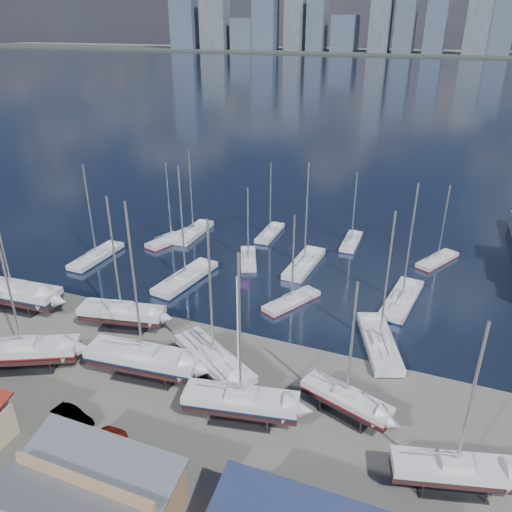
% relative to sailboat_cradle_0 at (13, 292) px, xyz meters
% --- Properties ---
extents(ground, '(1400.00, 1400.00, 0.00)m').
position_rel_sailboat_cradle_0_xyz_m(ground, '(27.47, -4.56, -2.26)').
color(ground, '#605E59').
rests_on(ground, ground).
extents(water, '(1400.00, 600.00, 0.40)m').
position_rel_sailboat_cradle_0_xyz_m(water, '(27.47, 305.44, -2.41)').
color(water, '#182237').
rests_on(water, ground).
extents(far_shore, '(1400.00, 80.00, 2.20)m').
position_rel_sailboat_cradle_0_xyz_m(far_shore, '(27.47, 565.44, -1.16)').
color(far_shore, '#2D332D').
rests_on(far_shore, ground).
extents(skyline, '(639.14, 43.80, 107.69)m').
position_rel_sailboat_cradle_0_xyz_m(skyline, '(19.64, 559.20, 36.83)').
color(skyline, '#475166').
rests_on(skyline, far_shore).
extents(shed_grey, '(12.60, 8.40, 4.17)m').
position_rel_sailboat_cradle_0_xyz_m(shed_grey, '(27.47, -20.56, -0.11)').
color(shed_grey, '#8C6B4C').
rests_on(shed_grey, ground).
extents(sailboat_cradle_0, '(12.56, 4.41, 19.64)m').
position_rel_sailboat_cradle_0_xyz_m(sailboat_cradle_0, '(0.00, 0.00, 0.00)').
color(sailboat_cradle_0, '#2D2D33').
rests_on(sailboat_cradle_0, ground).
extents(sailboat_cradle_1, '(11.11, 7.58, 17.49)m').
position_rel_sailboat_cradle_0_xyz_m(sailboat_cradle_1, '(10.29, -8.80, -0.11)').
color(sailboat_cradle_1, '#2D2D33').
rests_on(sailboat_cradle_1, ground).
extents(sailboat_cradle_2, '(10.34, 4.70, 16.27)m').
position_rel_sailboat_cradle_0_xyz_m(sailboat_cradle_2, '(15.22, 1.16, -0.17)').
color(sailboat_cradle_2, '#2D2D33').
rests_on(sailboat_cradle_2, ground).
extents(sailboat_cradle_3, '(12.01, 4.43, 18.75)m').
position_rel_sailboat_cradle_0_xyz_m(sailboat_cradle_3, '(22.47, -5.49, -0.05)').
color(sailboat_cradle_3, '#2D2D33').
rests_on(sailboat_cradle_3, ground).
extents(sailboat_cradle_4, '(10.64, 8.00, 17.23)m').
position_rel_sailboat_cradle_0_xyz_m(sailboat_cradle_4, '(29.10, -3.12, -0.12)').
color(sailboat_cradle_4, '#2D2D33').
rests_on(sailboat_cradle_4, ground).
extents(sailboat_cradle_5, '(10.75, 4.81, 16.74)m').
position_rel_sailboat_cradle_0_xyz_m(sailboat_cradle_5, '(33.93, -7.48, -0.15)').
color(sailboat_cradle_5, '#2D2D33').
rests_on(sailboat_cradle_5, ground).
extents(sailboat_cradle_6, '(8.83, 4.94, 13.92)m').
position_rel_sailboat_cradle_0_xyz_m(sailboat_cradle_6, '(42.58, -3.59, -0.30)').
color(sailboat_cradle_6, '#2D2D33').
rests_on(sailboat_cradle_6, ground).
extents(sailboat_cradle_7, '(9.65, 4.91, 15.24)m').
position_rel_sailboat_cradle_0_xyz_m(sailboat_cradle_7, '(51.88, -8.38, -0.22)').
color(sailboat_cradle_7, '#2D2D33').
rests_on(sailboat_cradle_7, ground).
extents(sailboat_moored_0, '(2.99, 10.28, 15.32)m').
position_rel_sailboat_cradle_0_xyz_m(sailboat_moored_0, '(0.31, 15.45, -1.95)').
color(sailboat_moored_0, black).
rests_on(sailboat_moored_0, water).
extents(sailboat_moored_1, '(5.37, 9.60, 13.83)m').
position_rel_sailboat_cradle_0_xyz_m(sailboat_moored_1, '(7.52, 25.45, -1.95)').
color(sailboat_moored_1, black).
rests_on(sailboat_moored_1, water).
extents(sailboat_moored_2, '(2.89, 10.08, 15.18)m').
position_rel_sailboat_cradle_0_xyz_m(sailboat_moored_2, '(9.50, 29.24, -1.94)').
color(sailboat_moored_2, black).
rests_on(sailboat_moored_2, water).
extents(sailboat_moored_3, '(4.77, 11.78, 17.11)m').
position_rel_sailboat_cradle_0_xyz_m(sailboat_moored_3, '(16.38, 14.10, -1.95)').
color(sailboat_moored_3, black).
rests_on(sailboat_moored_3, water).
extents(sailboat_moored_4, '(5.19, 8.21, 12.04)m').
position_rel_sailboat_cradle_0_xyz_m(sailboat_moored_4, '(22.00, 23.23, -1.93)').
color(sailboat_moored_4, black).
rests_on(sailboat_moored_4, water).
extents(sailboat_moored_5, '(2.58, 8.81, 13.11)m').
position_rel_sailboat_cradle_0_xyz_m(sailboat_moored_5, '(21.62, 33.76, -1.95)').
color(sailboat_moored_5, black).
rests_on(sailboat_moored_5, water).
extents(sailboat_moored_6, '(5.97, 8.61, 12.64)m').
position_rel_sailboat_cradle_0_xyz_m(sailboat_moored_6, '(31.91, 13.66, -1.95)').
color(sailboat_moored_6, black).
rests_on(sailboat_moored_6, water).
extents(sailboat_moored_7, '(3.61, 10.97, 16.35)m').
position_rel_sailboat_cradle_0_xyz_m(sailboat_moored_7, '(30.35, 24.57, -1.94)').
color(sailboat_moored_7, black).
rests_on(sailboat_moored_7, water).
extents(sailboat_moored_8, '(2.48, 8.41, 12.52)m').
position_rel_sailboat_cradle_0_xyz_m(sailboat_moored_8, '(35.08, 35.30, -1.95)').
color(sailboat_moored_8, black).
rests_on(sailboat_moored_8, water).
extents(sailboat_moored_9, '(6.81, 11.46, 16.73)m').
position_rel_sailboat_cradle_0_xyz_m(sailboat_moored_9, '(43.74, 8.44, -1.94)').
color(sailboat_moored_9, black).
rests_on(sailboat_moored_9, water).
extents(sailboat_moored_10, '(4.59, 11.44, 16.63)m').
position_rel_sailboat_cradle_0_xyz_m(sailboat_moored_10, '(44.95, 19.06, -1.95)').
color(sailboat_moored_10, black).
rests_on(sailboat_moored_10, water).
extents(sailboat_moored_11, '(5.98, 8.57, 12.60)m').
position_rel_sailboat_cradle_0_xyz_m(sailboat_moored_11, '(48.48, 33.24, -1.95)').
color(sailboat_moored_11, black).
rests_on(sailboat_moored_11, water).
extents(car_a, '(1.82, 3.87, 1.28)m').
position_rel_sailboat_cradle_0_xyz_m(car_a, '(19.32, -14.23, -1.62)').
color(car_a, gray).
rests_on(car_a, ground).
extents(car_b, '(4.31, 2.09, 1.36)m').
position_rel_sailboat_cradle_0_xyz_m(car_b, '(20.02, -13.42, -1.58)').
color(car_b, gray).
rests_on(car_b, ground).
extents(car_c, '(2.62, 5.48, 1.51)m').
position_rel_sailboat_cradle_0_xyz_m(car_c, '(24.82, -16.01, -1.51)').
color(car_c, gray).
rests_on(car_c, ground).
extents(car_d, '(3.13, 5.60, 1.53)m').
position_rel_sailboat_cradle_0_xyz_m(car_d, '(37.90, -16.64, -1.49)').
color(car_d, gray).
rests_on(car_d, ground).
extents(flagpole, '(1.17, 0.12, 13.30)m').
position_rel_sailboat_cradle_0_xyz_m(flagpole, '(32.83, -5.20, 5.49)').
color(flagpole, white).
rests_on(flagpole, ground).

